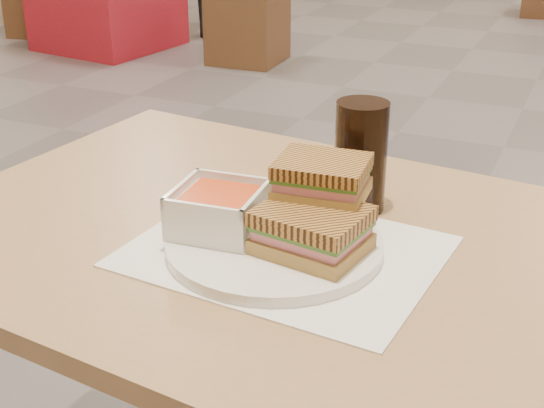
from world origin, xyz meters
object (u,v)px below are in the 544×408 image
at_px(bg_chair_0l, 44,0).
at_px(main_table, 339,324).
at_px(plate, 274,245).
at_px(panini_lower, 312,230).
at_px(soup_bowl, 219,212).
at_px(cola_glass, 361,157).
at_px(bg_chair_0r, 248,24).

bearing_deg(bg_chair_0l, main_table, -45.72).
distance_m(plate, panini_lower, 0.07).
bearing_deg(soup_bowl, panini_lower, -2.15).
relative_size(main_table, plate, 4.49).
xyz_separation_m(cola_glass, bg_chair_0r, (-1.82, 3.39, -0.59)).
xyz_separation_m(bg_chair_0l, bg_chair_0r, (1.72, -0.13, -0.01)).
bearing_deg(cola_glass, bg_chair_0r, 118.28).
bearing_deg(cola_glass, plate, -108.18).
height_order(cola_glass, bg_chair_0l, cola_glass).
bearing_deg(main_table, cola_glass, 99.98).
bearing_deg(soup_bowl, bg_chair_0l, 132.66).
bearing_deg(main_table, bg_chair_0r, 117.66).
height_order(main_table, bg_chair_0l, main_table).
height_order(plate, cola_glass, cola_glass).
bearing_deg(soup_bowl, cola_glass, 52.12).
relative_size(panini_lower, cola_glass, 0.89).
distance_m(bg_chair_0l, bg_chair_0r, 1.72).
relative_size(main_table, panini_lower, 8.85).
xyz_separation_m(soup_bowl, cola_glass, (0.14, 0.18, 0.04)).
distance_m(panini_lower, cola_glass, 0.18).
distance_m(plate, cola_glass, 0.20).
xyz_separation_m(main_table, bg_chair_0l, (-3.57, 3.66, -0.39)).
bearing_deg(bg_chair_0r, main_table, -62.34).
height_order(main_table, bg_chair_0r, main_table).
bearing_deg(bg_chair_0l, cola_glass, -44.83).
distance_m(soup_bowl, cola_glass, 0.23).
bearing_deg(main_table, bg_chair_0l, 134.28).
bearing_deg(bg_chair_0l, bg_chair_0r, -4.38).
relative_size(plate, soup_bowl, 2.33).
height_order(panini_lower, bg_chair_0r, panini_lower).
height_order(main_table, panini_lower, panini_lower).
bearing_deg(panini_lower, bg_chair_0r, 117.03).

